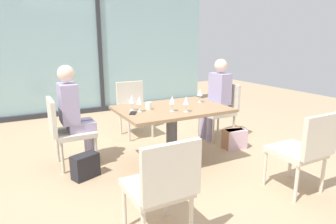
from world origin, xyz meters
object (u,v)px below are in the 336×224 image
object	(u,v)px
person_far_right	(216,95)
handbag_2	(233,138)
chair_front_right	(305,148)
wine_glass_3	(200,93)
cell_phone_on_table	(133,113)
wine_glass_0	(172,100)
wine_glass_2	(132,100)
chair_far_right	(221,107)
wine_glass_1	(186,101)
handbag_1	(85,166)
dining_table_main	(172,121)
wine_glass_4	(139,101)
chair_far_left	(66,128)
chair_near_window	(134,105)
chair_front_left	(162,184)
person_far_left	(74,111)
coffee_cup	(149,106)
handbag_0	(236,139)

from	to	relation	value
person_far_right	handbag_2	bearing A→B (deg)	-94.20
chair_front_right	wine_glass_3	distance (m)	1.48
cell_phone_on_table	handbag_2	distance (m)	1.69
chair_front_right	wine_glass_0	xyz separation A→B (m)	(-0.89, 1.13, 0.37)
wine_glass_2	cell_phone_on_table	bearing A→B (deg)	-106.26
chair_far_right	wine_glass_1	size ratio (longest dim) A/B	4.70
handbag_1	dining_table_main	bearing A→B (deg)	-26.39
wine_glass_1	wine_glass_4	xyz separation A→B (m)	(-0.47, 0.26, 0.00)
chair_far_left	handbag_1	bearing A→B (deg)	-75.22
chair_near_window	handbag_2	size ratio (longest dim) A/B	2.90
wine_glass_3	handbag_2	size ratio (longest dim) A/B	0.62
chair_front_right	chair_front_left	world-z (taller)	same
person_far_left	wine_glass_2	distance (m)	0.75
wine_glass_2	coffee_cup	distance (m)	0.22
wine_glass_1	wine_glass_3	distance (m)	0.58
person_far_right	person_far_left	distance (m)	2.16
chair_near_window	coffee_cup	distance (m)	1.34
chair_far_right	chair_front_right	bearing A→B (deg)	-102.10
chair_near_window	wine_glass_0	size ratio (longest dim) A/B	4.70
wine_glass_0	cell_phone_on_table	xyz separation A→B (m)	(-0.44, 0.13, -0.13)
wine_glass_1	chair_far_left	bearing A→B (deg)	147.15
chair_far_right	handbag_1	bearing A→B (deg)	-169.40
handbag_2	person_far_left	bearing A→B (deg)	167.31
dining_table_main	wine_glass_3	size ratio (longest dim) A/B	7.17
chair_front_right	wine_glass_4	bearing A→B (deg)	133.87
chair_front_left	wine_glass_1	xyz separation A→B (m)	(0.84, 1.03, 0.37)
chair_front_right	person_far_right	world-z (taller)	person_far_right
chair_far_left	coffee_cup	bearing A→B (deg)	-28.55
wine_glass_1	chair_far_right	bearing A→B (deg)	34.48
chair_far_left	handbag_0	world-z (taller)	chair_far_left
person_far_right	cell_phone_on_table	bearing A→B (deg)	-160.66
dining_table_main	cell_phone_on_table	size ratio (longest dim) A/B	9.21
dining_table_main	chair_far_left	bearing A→B (deg)	156.56
person_far_left	chair_far_right	bearing A→B (deg)	0.00
chair_front_left	cell_phone_on_table	distance (m)	1.30
chair_front_left	wine_glass_2	distance (m)	1.47
chair_front_left	handbag_1	xyz separation A→B (m)	(-0.28, 1.39, -0.36)
cell_phone_on_table	handbag_2	size ratio (longest dim) A/B	0.48
dining_table_main	person_far_left	world-z (taller)	person_far_left
wine_glass_1	person_far_left	bearing A→B (deg)	144.67
chair_far_right	handbag_2	world-z (taller)	chair_far_right
chair_front_left	wine_glass_4	bearing A→B (deg)	74.24
chair_far_left	cell_phone_on_table	bearing A→B (deg)	-40.62
wine_glass_2	cell_phone_on_table	distance (m)	0.19
chair_far_left	person_far_left	bearing A→B (deg)	-0.00
chair_front_left	person_far_right	world-z (taller)	person_far_right
dining_table_main	chair_far_left	distance (m)	1.30
chair_far_right	wine_glass_4	bearing A→B (deg)	-161.88
coffee_cup	cell_phone_on_table	xyz separation A→B (m)	(-0.23, -0.08, -0.04)
dining_table_main	wine_glass_0	distance (m)	0.36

